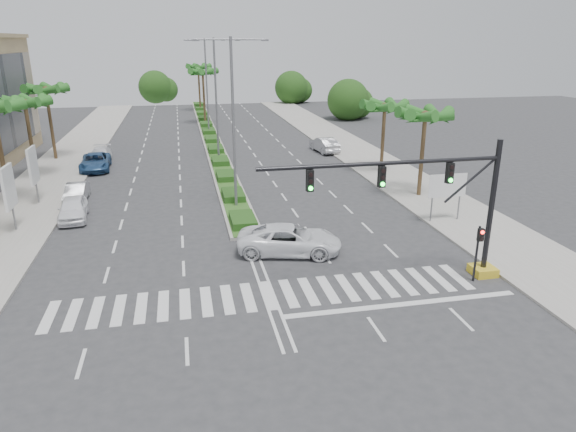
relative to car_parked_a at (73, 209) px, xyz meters
name	(u,v)px	position (x,y,z in m)	size (l,w,h in m)	color
ground	(269,295)	(11.28, -13.81, -0.77)	(160.00, 160.00, 0.00)	#333335
footpath_right	(396,176)	(26.48, 6.19, -0.70)	(6.00, 120.00, 0.15)	gray
footpath_left	(36,196)	(-3.92, 6.19, -0.70)	(6.00, 120.00, 0.15)	gray
median	(210,135)	(11.28, 31.19, -0.67)	(2.20, 75.00, 0.20)	gray
median_grass	(210,134)	(11.28, 31.19, -0.55)	(1.80, 75.00, 0.04)	#2F5F20
signal_gantry	(450,215)	(20.55, -13.81, 2.69)	(12.60, 1.20, 7.20)	gold
pedestrian_signal	(479,245)	(21.88, -14.49, 1.27)	(0.28, 0.36, 3.00)	black
direction_sign	(447,188)	(24.78, -5.82, 1.68)	(2.70, 0.11, 3.40)	slate
billboard_near	(9,188)	(-3.22, -1.81, 2.19)	(0.18, 2.10, 4.35)	slate
billboard_far	(33,166)	(-3.22, 4.19, 2.19)	(0.18, 2.10, 4.35)	slate
palm_left_far	(25,105)	(-5.22, 12.19, 5.73)	(4.57, 4.68, 7.35)	brown
palm_left_end	(46,92)	(-5.22, 20.19, 6.11)	(4.57, 4.68, 7.75)	brown
palm_right_near	(425,118)	(25.78, 0.19, 5.43)	(4.57, 4.68, 7.05)	brown
palm_right_far	(385,109)	(25.78, 8.19, 5.14)	(4.57, 4.68, 6.75)	brown
palm_median_a	(203,74)	(11.28, 41.19, 6.40)	(4.57, 4.68, 8.05)	brown
palm_median_b	(198,69)	(11.28, 56.19, 6.40)	(4.57, 4.68, 8.05)	brown
streetlight_near	(233,115)	(11.28, 0.19, 6.04)	(5.10, 0.25, 12.00)	slate
streetlight_mid	(216,93)	(11.28, 16.19, 6.04)	(5.10, 0.25, 12.00)	slate
streetlight_far	(206,81)	(11.28, 32.19, 6.04)	(5.10, 0.25, 12.00)	slate
car_parked_a	(73,209)	(0.00, 0.00, 0.00)	(1.82, 4.52, 1.54)	white
car_parked_b	(76,193)	(-0.52, 4.41, -0.09)	(1.44, 4.14, 1.36)	#A5A6AA
car_parked_c	(95,162)	(-0.52, 14.67, 0.02)	(2.61, 5.66, 1.57)	#294E7D
car_parked_d	(100,155)	(-0.52, 18.16, -0.05)	(2.02, 4.96, 1.44)	white
car_crossing	(290,240)	(13.37, -8.88, 0.06)	(2.76, 5.99, 1.66)	white
car_right	(324,145)	(23.08, 18.24, 0.06)	(1.75, 5.02, 1.66)	#B5B5BA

